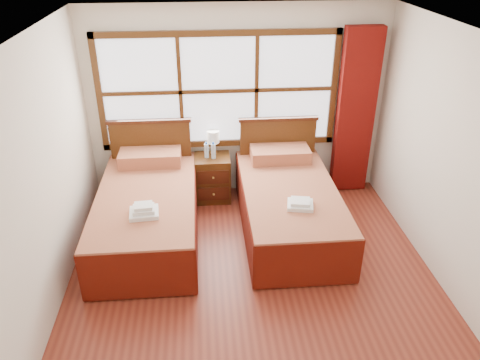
{
  "coord_description": "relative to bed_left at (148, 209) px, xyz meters",
  "views": [
    {
      "loc": [
        -0.49,
        -3.76,
        3.38
      ],
      "look_at": [
        -0.1,
        0.7,
        0.97
      ],
      "focal_mm": 35.0,
      "sensor_mm": 36.0,
      "label": 1
    }
  ],
  "objects": [
    {
      "name": "floor",
      "position": [
        1.19,
        -1.2,
        -0.35
      ],
      "size": [
        4.5,
        4.5,
        0.0
      ],
      "primitive_type": "plane",
      "color": "maroon",
      "rests_on": "ground"
    },
    {
      "name": "ceiling",
      "position": [
        1.19,
        -1.2,
        2.25
      ],
      "size": [
        4.5,
        4.5,
        0.0
      ],
      "primitive_type": "plane",
      "rotation": [
        3.14,
        0.0,
        0.0
      ],
      "color": "white",
      "rests_on": "wall_back"
    },
    {
      "name": "wall_back",
      "position": [
        1.19,
        1.05,
        0.95
      ],
      "size": [
        4.0,
        0.0,
        4.0
      ],
      "primitive_type": "plane",
      "rotation": [
        1.57,
        0.0,
        0.0
      ],
      "color": "silver",
      "rests_on": "floor"
    },
    {
      "name": "wall_left",
      "position": [
        -0.81,
        -1.2,
        0.95
      ],
      "size": [
        0.0,
        4.5,
        4.5
      ],
      "primitive_type": "plane",
      "rotation": [
        1.57,
        0.0,
        1.57
      ],
      "color": "silver",
      "rests_on": "floor"
    },
    {
      "name": "wall_right",
      "position": [
        3.19,
        -1.2,
        0.95
      ],
      "size": [
        0.0,
        4.5,
        4.5
      ],
      "primitive_type": "plane",
      "rotation": [
        1.57,
        0.0,
        -1.57
      ],
      "color": "silver",
      "rests_on": "floor"
    },
    {
      "name": "window",
      "position": [
        0.94,
        1.02,
        1.15
      ],
      "size": [
        3.16,
        0.06,
        1.56
      ],
      "color": "white",
      "rests_on": "wall_back"
    },
    {
      "name": "curtain",
      "position": [
        2.79,
        0.91,
        0.82
      ],
      "size": [
        0.5,
        0.16,
        2.3
      ],
      "primitive_type": "cube",
      "color": "maroon",
      "rests_on": "wall_back"
    },
    {
      "name": "bed_left",
      "position": [
        0.0,
        0.0,
        0.0
      ],
      "size": [
        1.18,
        2.29,
        1.15
      ],
      "color": "#411C0D",
      "rests_on": "floor"
    },
    {
      "name": "bed_right",
      "position": [
        1.74,
        0.0,
        -0.01
      ],
      "size": [
        1.15,
        2.24,
        1.13
      ],
      "color": "#411C0D",
      "rests_on": "floor"
    },
    {
      "name": "nightstand",
      "position": [
        0.82,
        0.8,
        -0.03
      ],
      "size": [
        0.48,
        0.47,
        0.64
      ],
      "color": "#4A2910",
      "rests_on": "floor"
    },
    {
      "name": "towels_left",
      "position": [
        0.03,
        -0.55,
        0.32
      ],
      "size": [
        0.33,
        0.3,
        0.13
      ],
      "rotation": [
        0.0,
        0.0,
        0.09
      ],
      "color": "white",
      "rests_on": "bed_left"
    },
    {
      "name": "towels_right",
      "position": [
        1.77,
        -0.51,
        0.29
      ],
      "size": [
        0.33,
        0.3,
        0.09
      ],
      "rotation": [
        0.0,
        0.0,
        -0.19
      ],
      "color": "white",
      "rests_on": "bed_right"
    },
    {
      "name": "lamp",
      "position": [
        0.85,
        0.94,
        0.52
      ],
      "size": [
        0.17,
        0.17,
        0.33
      ],
      "color": "gold",
      "rests_on": "nightstand"
    },
    {
      "name": "bottle_near",
      "position": [
        0.75,
        0.8,
        0.39
      ],
      "size": [
        0.06,
        0.06,
        0.22
      ],
      "color": "silver",
      "rests_on": "nightstand"
    },
    {
      "name": "bottle_far",
      "position": [
        0.84,
        0.76,
        0.4
      ],
      "size": [
        0.06,
        0.06,
        0.24
      ],
      "color": "silver",
      "rests_on": "nightstand"
    }
  ]
}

